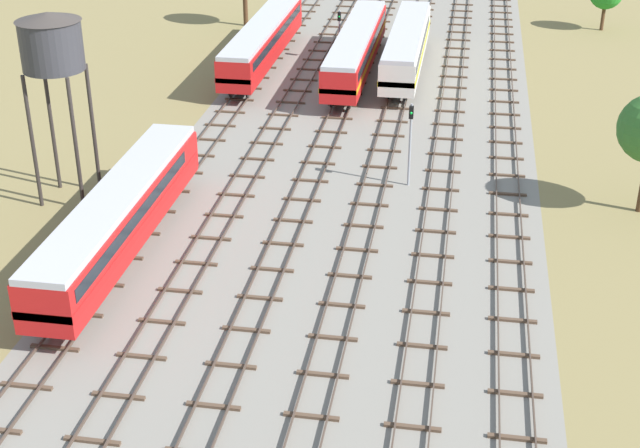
% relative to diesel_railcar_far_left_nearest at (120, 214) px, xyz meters
% --- Properties ---
extents(ground_plane, '(480.00, 480.00, 0.00)m').
position_rel_diesel_railcar_far_left_nearest_xyz_m(ground_plane, '(10.67, 21.24, -2.60)').
color(ground_plane, olive).
extents(ballast_bed, '(25.34, 176.00, 0.01)m').
position_rel_diesel_railcar_far_left_nearest_xyz_m(ballast_bed, '(10.67, 21.24, -2.59)').
color(ballast_bed, gray).
rests_on(ballast_bed, ground).
extents(track_far_left, '(2.40, 126.00, 0.29)m').
position_rel_diesel_railcar_far_left_nearest_xyz_m(track_far_left, '(0.00, 22.24, -2.46)').
color(track_far_left, '#47382D').
rests_on(track_far_left, ground).
extents(track_left, '(2.40, 126.00, 0.29)m').
position_rel_diesel_railcar_far_left_nearest_xyz_m(track_left, '(4.27, 22.24, -2.46)').
color(track_left, '#47382D').
rests_on(track_left, ground).
extents(track_centre_left, '(2.40, 126.00, 0.29)m').
position_rel_diesel_railcar_far_left_nearest_xyz_m(track_centre_left, '(8.54, 22.24, -2.46)').
color(track_centre_left, '#47382D').
rests_on(track_centre_left, ground).
extents(track_centre, '(2.40, 126.00, 0.29)m').
position_rel_diesel_railcar_far_left_nearest_xyz_m(track_centre, '(12.80, 22.24, -2.46)').
color(track_centre, '#47382D').
rests_on(track_centre, ground).
extents(track_centre_right, '(2.40, 126.00, 0.29)m').
position_rel_diesel_railcar_far_left_nearest_xyz_m(track_centre_right, '(17.07, 22.24, -2.46)').
color(track_centre_right, '#47382D').
rests_on(track_centre_right, ground).
extents(track_right, '(2.40, 126.00, 0.29)m').
position_rel_diesel_railcar_far_left_nearest_xyz_m(track_right, '(21.34, 22.24, -2.46)').
color(track_right, '#47382D').
rests_on(track_right, ground).
extents(diesel_railcar_far_left_nearest, '(2.96, 20.50, 3.80)m').
position_rel_diesel_railcar_far_left_nearest_xyz_m(diesel_railcar_far_left_nearest, '(0.00, 0.00, 0.00)').
color(diesel_railcar_far_left_nearest, red).
rests_on(diesel_railcar_far_left_nearest, ground).
extents(passenger_coach_centre_left_near, '(2.96, 22.00, 3.80)m').
position_rel_diesel_railcar_far_left_nearest_xyz_m(passenger_coach_centre_left_near, '(8.54, 34.76, 0.02)').
color(passenger_coach_centre_left_near, red).
rests_on(passenger_coach_centre_left_near, ground).
extents(passenger_coach_far_left_mid, '(2.96, 22.00, 3.80)m').
position_rel_diesel_railcar_far_left_nearest_xyz_m(passenger_coach_far_left_mid, '(0.00, 35.95, 0.02)').
color(passenger_coach_far_left_mid, red).
rests_on(passenger_coach_far_left_mid, ground).
extents(diesel_railcar_centre_midfar, '(2.96, 20.50, 3.80)m').
position_rel_diesel_railcar_far_left_nearest_xyz_m(diesel_railcar_centre_midfar, '(12.80, 36.17, 0.00)').
color(diesel_railcar_centre_midfar, beige).
rests_on(diesel_railcar_centre_midfar, ground).
extents(water_tower, '(3.86, 3.86, 11.84)m').
position_rel_diesel_railcar_far_left_nearest_xyz_m(water_tower, '(-5.99, 6.80, 7.31)').
color(water_tower, '#2D2826').
rests_on(water_tower, ground).
extents(signal_post_nearest, '(0.28, 0.47, 5.58)m').
position_rel_diesel_railcar_far_left_nearest_xyz_m(signal_post_nearest, '(14.94, 12.18, 0.94)').
color(signal_post_nearest, gray).
rests_on(signal_post_nearest, ground).
extents(signal_post_near, '(0.28, 0.47, 4.63)m').
position_rel_diesel_railcar_far_left_nearest_xyz_m(signal_post_near, '(6.40, 39.16, 0.38)').
color(signal_post_near, gray).
rests_on(signal_post_near, ground).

